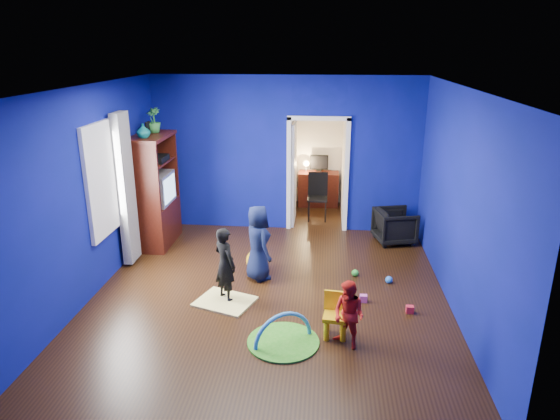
# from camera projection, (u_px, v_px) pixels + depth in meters

# --- Properties ---
(floor) EXTENTS (5.00, 5.50, 0.01)m
(floor) POSITION_uv_depth(u_px,v_px,m) (270.00, 294.00, 7.16)
(floor) COLOR black
(floor) RESTS_ON ground
(ceiling) EXTENTS (5.00, 5.50, 0.01)m
(ceiling) POSITION_uv_depth(u_px,v_px,m) (268.00, 87.00, 6.24)
(ceiling) COLOR white
(ceiling) RESTS_ON wall_back
(wall_back) EXTENTS (5.00, 0.02, 2.90)m
(wall_back) POSITION_uv_depth(u_px,v_px,m) (286.00, 155.00, 9.30)
(wall_back) COLOR navy
(wall_back) RESTS_ON floor
(wall_front) EXTENTS (5.00, 0.02, 2.90)m
(wall_front) POSITION_uv_depth(u_px,v_px,m) (231.00, 295.00, 4.10)
(wall_front) COLOR navy
(wall_front) RESTS_ON floor
(wall_left) EXTENTS (0.02, 5.50, 2.90)m
(wall_left) POSITION_uv_depth(u_px,v_px,m) (90.00, 193.00, 6.92)
(wall_left) COLOR navy
(wall_left) RESTS_ON floor
(wall_right) EXTENTS (0.02, 5.50, 2.90)m
(wall_right) POSITION_uv_depth(u_px,v_px,m) (460.00, 203.00, 6.48)
(wall_right) COLOR navy
(wall_right) RESTS_ON floor
(alcove) EXTENTS (1.00, 1.75, 2.50)m
(alcove) POSITION_uv_depth(u_px,v_px,m) (319.00, 156.00, 10.14)
(alcove) COLOR silver
(alcove) RESTS_ON floor
(armchair) EXTENTS (0.81, 0.80, 0.61)m
(armchair) POSITION_uv_depth(u_px,v_px,m) (395.00, 226.00, 8.96)
(armchair) COLOR black
(armchair) RESTS_ON floor
(child_black) EXTENTS (0.46, 0.45, 1.07)m
(child_black) POSITION_uv_depth(u_px,v_px,m) (225.00, 264.00, 6.86)
(child_black) COLOR black
(child_black) RESTS_ON floor
(child_navy) EXTENTS (0.61, 0.68, 1.16)m
(child_navy) POSITION_uv_depth(u_px,v_px,m) (258.00, 243.00, 7.48)
(child_navy) COLOR #0E1436
(child_navy) RESTS_ON floor
(toddler_red) EXTENTS (0.51, 0.50, 0.83)m
(toddler_red) POSITION_uv_depth(u_px,v_px,m) (349.00, 315.00, 5.81)
(toddler_red) COLOR red
(toddler_red) RESTS_ON floor
(vase) EXTENTS (0.25, 0.25, 0.23)m
(vase) POSITION_uv_depth(u_px,v_px,m) (143.00, 131.00, 8.08)
(vase) COLOR #0D576D
(vase) RESTS_ON tv_armoire
(potted_plant) EXTENTS (0.29, 0.29, 0.43)m
(potted_plant) POSITION_uv_depth(u_px,v_px,m) (153.00, 120.00, 8.54)
(potted_plant) COLOR #318836
(potted_plant) RESTS_ON tv_armoire
(tv_armoire) EXTENTS (0.58, 1.14, 1.96)m
(tv_armoire) POSITION_uv_depth(u_px,v_px,m) (155.00, 191.00, 8.71)
(tv_armoire) COLOR #401A0A
(tv_armoire) RESTS_ON floor
(crt_tv) EXTENTS (0.46, 0.70, 0.54)m
(crt_tv) POSITION_uv_depth(u_px,v_px,m) (157.00, 188.00, 8.70)
(crt_tv) COLOR silver
(crt_tv) RESTS_ON tv_armoire
(yellow_blanket) EXTENTS (0.91, 0.82, 0.03)m
(yellow_blanket) POSITION_uv_depth(u_px,v_px,m) (225.00, 302.00, 6.93)
(yellow_blanket) COLOR #F2E07A
(yellow_blanket) RESTS_ON floor
(hopper_ball) EXTENTS (0.35, 0.35, 0.35)m
(hopper_ball) POSITION_uv_depth(u_px,v_px,m) (257.00, 261.00, 7.85)
(hopper_ball) COLOR yellow
(hopper_ball) RESTS_ON floor
(kid_chair) EXTENTS (0.31, 0.31, 0.50)m
(kid_chair) POSITION_uv_depth(u_px,v_px,m) (335.00, 318.00, 6.06)
(kid_chair) COLOR yellow
(kid_chair) RESTS_ON floor
(play_mat) EXTENTS (0.87, 0.87, 0.02)m
(play_mat) POSITION_uv_depth(u_px,v_px,m) (283.00, 342.00, 6.00)
(play_mat) COLOR green
(play_mat) RESTS_ON floor
(toy_arch) EXTENTS (0.69, 0.46, 0.78)m
(toy_arch) POSITION_uv_depth(u_px,v_px,m) (283.00, 341.00, 6.00)
(toy_arch) COLOR #3F8CD8
(toy_arch) RESTS_ON floor
(window_left) EXTENTS (0.03, 0.95, 1.55)m
(window_left) POSITION_uv_depth(u_px,v_px,m) (101.00, 180.00, 7.22)
(window_left) COLOR white
(window_left) RESTS_ON wall_left
(curtain) EXTENTS (0.14, 0.42, 2.40)m
(curtain) POSITION_uv_depth(u_px,v_px,m) (126.00, 189.00, 7.83)
(curtain) COLOR slate
(curtain) RESTS_ON floor
(doorway) EXTENTS (1.16, 0.10, 2.10)m
(doorway) POSITION_uv_depth(u_px,v_px,m) (318.00, 176.00, 9.37)
(doorway) COLOR white
(doorway) RESTS_ON floor
(study_desk) EXTENTS (0.88, 0.44, 0.75)m
(study_desk) POSITION_uv_depth(u_px,v_px,m) (318.00, 189.00, 11.01)
(study_desk) COLOR #3D140A
(study_desk) RESTS_ON floor
(desk_monitor) EXTENTS (0.40, 0.05, 0.32)m
(desk_monitor) POSITION_uv_depth(u_px,v_px,m) (319.00, 162.00, 10.94)
(desk_monitor) COLOR black
(desk_monitor) RESTS_ON study_desk
(desk_lamp) EXTENTS (0.14, 0.14, 0.14)m
(desk_lamp) POSITION_uv_depth(u_px,v_px,m) (306.00, 163.00, 10.92)
(desk_lamp) COLOR #FFD88C
(desk_lamp) RESTS_ON study_desk
(folding_chair) EXTENTS (0.40, 0.40, 0.92)m
(folding_chair) POSITION_uv_depth(u_px,v_px,m) (317.00, 198.00, 10.08)
(folding_chair) COLOR black
(folding_chair) RESTS_ON floor
(book_shelf) EXTENTS (0.88, 0.24, 0.04)m
(book_shelf) POSITION_uv_depth(u_px,v_px,m) (320.00, 113.00, 10.60)
(book_shelf) COLOR white
(book_shelf) RESTS_ON study_desk
(toy_0) EXTENTS (0.10, 0.08, 0.10)m
(toy_0) POSITION_uv_depth(u_px,v_px,m) (410.00, 309.00, 6.65)
(toy_0) COLOR red
(toy_0) RESTS_ON floor
(toy_1) EXTENTS (0.11, 0.11, 0.11)m
(toy_1) POSITION_uv_depth(u_px,v_px,m) (389.00, 279.00, 7.49)
(toy_1) COLOR #2977EB
(toy_1) RESTS_ON floor
(toy_2) EXTENTS (0.11, 0.11, 0.11)m
(toy_2) POSITION_uv_depth(u_px,v_px,m) (355.00, 273.00, 7.71)
(toy_2) COLOR green
(toy_2) RESTS_ON floor
(toy_3) EXTENTS (0.10, 0.08, 0.10)m
(toy_3) POSITION_uv_depth(u_px,v_px,m) (363.00, 298.00, 6.94)
(toy_3) COLOR #D24FA4
(toy_3) RESTS_ON floor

